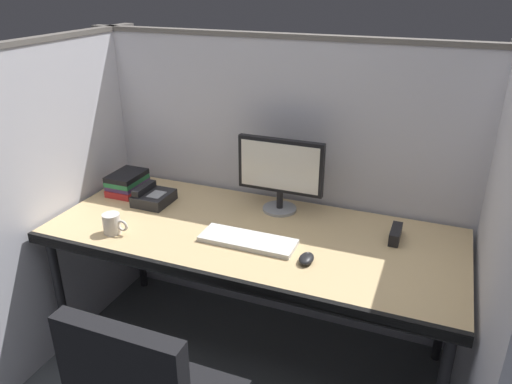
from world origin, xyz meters
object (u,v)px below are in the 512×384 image
object	(u,v)px
red_stapler	(396,234)
book_stack	(127,183)
coffee_mug	(112,224)
monitor_center	(280,170)
desk	(251,242)
keyboard_main	(248,240)
desk_phone	(153,197)
computer_mouse	(306,259)

from	to	relation	value
red_stapler	book_stack	world-z (taller)	book_stack
red_stapler	coffee_mug	distance (m)	1.28
monitor_center	desk	bearing A→B (deg)	-99.08
desk	red_stapler	xyz separation A→B (m)	(0.62, 0.18, 0.08)
monitor_center	keyboard_main	bearing A→B (deg)	-93.59
keyboard_main	coffee_mug	xyz separation A→B (m)	(-0.61, -0.15, 0.04)
desk	coffee_mug	bearing A→B (deg)	-158.28
desk	red_stapler	bearing A→B (deg)	16.13
desk_phone	book_stack	bearing A→B (deg)	161.37
computer_mouse	book_stack	xyz separation A→B (m)	(-1.10, 0.33, 0.04)
keyboard_main	desk_phone	bearing A→B (deg)	162.06
desk_phone	book_stack	size ratio (longest dim) A/B	0.87
desk	monitor_center	world-z (taller)	monitor_center
desk	monitor_center	xyz separation A→B (m)	(0.04, 0.27, 0.27)
computer_mouse	desk_phone	xyz separation A→B (m)	(-0.90, 0.26, 0.02)
desk_phone	book_stack	world-z (taller)	book_stack
monitor_center	desk_phone	size ratio (longest dim) A/B	2.26
coffee_mug	monitor_center	bearing A→B (deg)	38.76
desk	book_stack	distance (m)	0.82
keyboard_main	book_stack	world-z (taller)	book_stack
red_stapler	desk_phone	size ratio (longest dim) A/B	0.79
computer_mouse	red_stapler	xyz separation A→B (m)	(0.32, 0.33, 0.01)
red_stapler	coffee_mug	bearing A→B (deg)	-161.11
desk_phone	coffee_mug	size ratio (longest dim) A/B	1.51
monitor_center	book_stack	distance (m)	0.86
monitor_center	desk_phone	xyz separation A→B (m)	(-0.64, -0.16, -0.18)
monitor_center	red_stapler	xyz separation A→B (m)	(0.58, -0.09, -0.19)
monitor_center	computer_mouse	distance (m)	0.53
keyboard_main	monitor_center	bearing A→B (deg)	86.41
red_stapler	coffee_mug	world-z (taller)	coffee_mug
desk_phone	coffee_mug	world-z (taller)	coffee_mug
desk	computer_mouse	xyz separation A→B (m)	(0.31, -0.15, 0.07)
book_stack	desk	bearing A→B (deg)	-12.69
monitor_center	keyboard_main	xyz separation A→B (m)	(-0.02, -0.36, -0.20)
computer_mouse	desk	bearing A→B (deg)	154.31
computer_mouse	desk_phone	world-z (taller)	desk_phone
red_stapler	book_stack	distance (m)	1.42
computer_mouse	red_stapler	distance (m)	0.46
coffee_mug	desk_phone	bearing A→B (deg)	91.07
red_stapler	coffee_mug	size ratio (longest dim) A/B	1.19
desk	keyboard_main	size ratio (longest dim) A/B	4.42
monitor_center	keyboard_main	distance (m)	0.42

